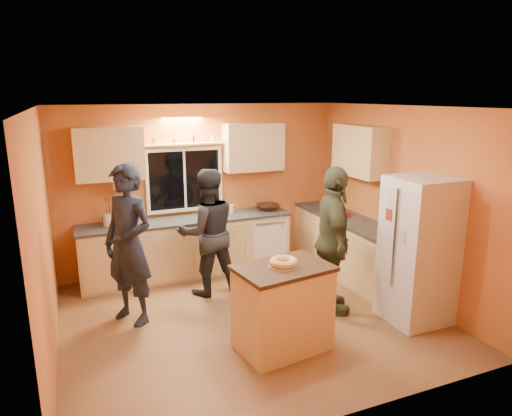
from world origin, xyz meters
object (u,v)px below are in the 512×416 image
refrigerator (419,251)px  person_center (207,232)px  person_left (129,245)px  person_right (333,241)px  island (283,307)px

refrigerator → person_center: 2.76m
person_left → person_right: person_left is taller
island → person_center: size_ratio=0.61×
person_center → person_right: person_right is taller
person_left → person_right: bearing=37.4°
refrigerator → person_right: (-0.85, 0.59, 0.05)m
refrigerator → person_right: person_right is taller
refrigerator → person_left: size_ratio=0.91×
refrigerator → person_left: (-3.26, 1.31, 0.08)m
refrigerator → island: 1.86m
island → person_center: person_center is taller
refrigerator → person_right: 1.03m
person_left → island: bearing=12.0°
refrigerator → person_left: bearing=158.1°
island → person_right: (0.97, 0.58, 0.46)m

